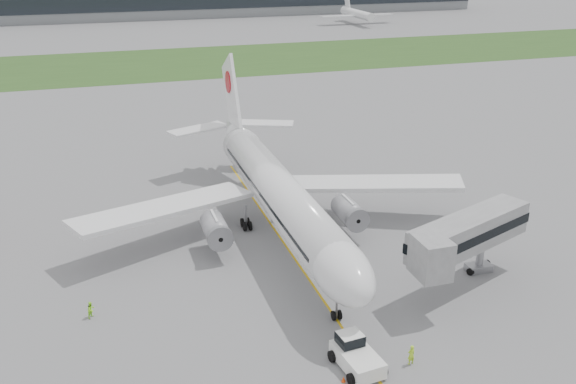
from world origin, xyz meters
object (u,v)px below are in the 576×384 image
object	(u,v)px
airliner	(276,189)
ground_crew_near	(411,355)
jet_bridge	(464,236)
pushback_tug	(355,354)

from	to	relation	value
airliner	ground_crew_near	distance (m)	28.62
jet_bridge	ground_crew_near	bearing A→B (deg)	-158.25
jet_bridge	ground_crew_near	xyz separation A→B (m)	(-10.65, -10.02, -4.79)
jet_bridge	ground_crew_near	world-z (taller)	jet_bridge
pushback_tug	ground_crew_near	bearing A→B (deg)	-21.43
ground_crew_near	jet_bridge	bearing A→B (deg)	-144.34
airliner	jet_bridge	xyz separation A→B (m)	(14.11, -18.00, 0.04)
ground_crew_near	pushback_tug	bearing A→B (deg)	-22.48
airliner	jet_bridge	distance (m)	22.87
pushback_tug	ground_crew_near	xyz separation A→B (m)	(4.53, -1.20, -0.25)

